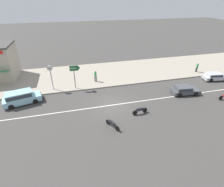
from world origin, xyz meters
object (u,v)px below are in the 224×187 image
at_px(minivan_pale_blue_1, 21,97).
at_px(pedestrian_by_shop, 95,75).
at_px(hatchback_silver_0, 215,76).
at_px(street_clock, 50,72).
at_px(pedestrian_near_clock, 197,67).
at_px(motorcycle_1, 113,124).
at_px(arrow_signboard, 78,69).
at_px(hatchback_dark_grey_2, 184,90).
at_px(motorcycle_2, 140,110).

bearing_deg(minivan_pale_blue_1, pedestrian_by_shop, 20.72).
bearing_deg(hatchback_silver_0, pedestrian_by_shop, 168.43).
relative_size(street_clock, pedestrian_near_clock, 2.25).
distance_m(motorcycle_1, arrow_signboard, 9.89).
relative_size(hatchback_dark_grey_2, street_clock, 1.10).
distance_m(hatchback_silver_0, motorcycle_2, 15.66).
height_order(arrow_signboard, pedestrian_near_clock, arrow_signboard).
xyz_separation_m(minivan_pale_blue_1, motorcycle_2, (13.08, -5.54, -0.42)).
distance_m(minivan_pale_blue_1, pedestrian_by_shop, 10.35).
bearing_deg(pedestrian_near_clock, hatchback_silver_0, -74.90).
xyz_separation_m(minivan_pale_blue_1, hatchback_dark_grey_2, (20.49, -2.76, -0.25)).
distance_m(motorcycle_2, arrow_signboard, 10.06).
relative_size(motorcycle_2, pedestrian_near_clock, 1.19).
distance_m(pedestrian_near_clock, pedestrian_by_shop, 17.20).
bearing_deg(pedestrian_near_clock, motorcycle_2, -147.66).
bearing_deg(motorcycle_2, minivan_pale_blue_1, 157.03).
bearing_deg(hatchback_silver_0, pedestrian_near_clock, 105.10).
height_order(hatchback_dark_grey_2, arrow_signboard, arrow_signboard).
relative_size(minivan_pale_blue_1, pedestrian_by_shop, 2.68).
height_order(hatchback_dark_grey_2, motorcycle_1, hatchback_dark_grey_2).
relative_size(hatchback_dark_grey_2, pedestrian_by_shop, 2.21).
bearing_deg(hatchback_dark_grey_2, arrow_signboard, 159.88).
height_order(hatchback_silver_0, pedestrian_near_clock, pedestrian_near_clock).
distance_m(hatchback_dark_grey_2, arrow_signboard, 14.45).
relative_size(minivan_pale_blue_1, motorcycle_2, 2.51).
xyz_separation_m(hatchback_silver_0, motorcycle_2, (-14.66, -5.50, -0.17)).
bearing_deg(pedestrian_by_shop, minivan_pale_blue_1, -159.28).
xyz_separation_m(motorcycle_1, arrow_signboard, (-2.43, 9.24, 2.52)).
relative_size(motorcycle_2, street_clock, 0.53).
bearing_deg(motorcycle_1, hatchback_dark_grey_2, 21.62).
bearing_deg(arrow_signboard, hatchback_silver_0, -6.03).
bearing_deg(motorcycle_1, pedestrian_near_clock, 30.70).
relative_size(motorcycle_1, pedestrian_near_clock, 1.11).
bearing_deg(motorcycle_2, motorcycle_1, -156.24).
height_order(hatchback_dark_grey_2, motorcycle_2, hatchback_dark_grey_2).
relative_size(hatchback_silver_0, hatchback_dark_grey_2, 1.09).
bearing_deg(street_clock, hatchback_silver_0, -6.07).
bearing_deg(street_clock, motorcycle_2, -40.34).
bearing_deg(street_clock, arrow_signboard, -6.31).
xyz_separation_m(arrow_signboard, pedestrian_near_clock, (19.77, 1.05, -1.91)).
height_order(hatchback_silver_0, street_clock, street_clock).
xyz_separation_m(street_clock, arrow_signboard, (3.53, -0.39, 0.18)).
distance_m(motorcycle_1, motorcycle_2, 3.88).
distance_m(hatchback_silver_0, street_clock, 24.40).
xyz_separation_m(motorcycle_1, pedestrian_near_clock, (17.34, 10.29, 0.62)).
relative_size(motorcycle_2, pedestrian_by_shop, 1.07).
height_order(hatchback_silver_0, pedestrian_by_shop, pedestrian_by_shop).
bearing_deg(pedestrian_near_clock, motorcycle_1, -149.30).
bearing_deg(pedestrian_near_clock, pedestrian_by_shop, 178.43).
bearing_deg(street_clock, pedestrian_near_clock, 1.62).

